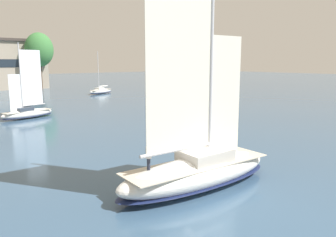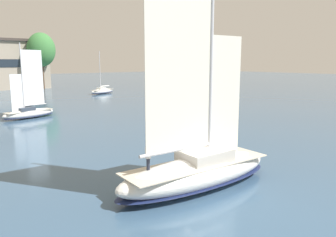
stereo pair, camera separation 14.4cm
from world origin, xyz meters
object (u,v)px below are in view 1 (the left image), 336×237
object	(u,v)px
sailboat_main	(198,168)
sailboat_moored_far_slip	(101,91)
sailboat_moored_near_marina	(27,112)
channel_buoy	(216,124)
tree_shore_right	(39,50)

from	to	relation	value
sailboat_main	sailboat_moored_far_slip	distance (m)	63.48
sailboat_main	sailboat_moored_far_slip	size ratio (longest dim) A/B	1.55
sailboat_moored_near_marina	channel_buoy	distance (m)	26.67
sailboat_moored_near_marina	sailboat_moored_far_slip	world-z (taller)	sailboat_moored_near_marina
tree_shore_right	sailboat_moored_near_marina	xyz separation A→B (m)	(-17.67, -47.71, -10.21)
tree_shore_right	sailboat_moored_far_slip	xyz separation A→B (m)	(6.92, -22.32, -10.37)
sailboat_main	sailboat_moored_far_slip	xyz separation A→B (m)	(23.90, 58.80, -0.53)
sailboat_moored_near_marina	sailboat_moored_far_slip	distance (m)	35.35
sailboat_main	sailboat_moored_near_marina	world-z (taller)	sailboat_main
sailboat_main	channel_buoy	world-z (taller)	sailboat_main
sailboat_moored_far_slip	sailboat_main	bearing A→B (deg)	-112.12
sailboat_main	sailboat_moored_near_marina	size ratio (longest dim) A/B	1.53
tree_shore_right	sailboat_moored_near_marina	world-z (taller)	tree_shore_right
sailboat_main	channel_buoy	bearing A→B (deg)	38.91
sailboat_main	tree_shore_right	bearing A→B (deg)	78.17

